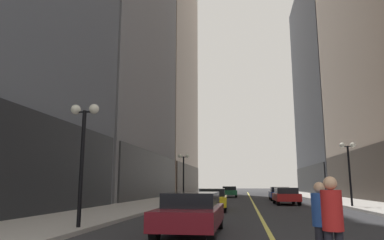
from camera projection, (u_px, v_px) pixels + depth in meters
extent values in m
plane|color=#2D2D30|center=(251.00, 199.00, 37.13)|extent=(200.00, 200.00, 0.00)
cube|color=#ADA8A0|center=(175.00, 198.00, 38.30)|extent=(4.50, 78.00, 0.15)
cube|color=#ADA8A0|center=(333.00, 199.00, 35.99)|extent=(4.50, 78.00, 0.15)
cube|color=#E5D64C|center=(251.00, 199.00, 37.14)|extent=(0.16, 70.00, 0.01)
cube|color=#212327|center=(22.00, 164.00, 15.70)|extent=(0.50, 20.90, 5.00)
cube|color=#2C2C2E|center=(153.00, 176.00, 38.58)|extent=(0.50, 22.80, 5.00)
cube|color=#332A23|center=(188.00, 179.00, 63.41)|extent=(0.50, 24.70, 5.00)
cube|color=#332A23|center=(356.00, 175.00, 35.61)|extent=(0.50, 22.80, 5.00)
cube|color=#4C515B|center=(342.00, 83.00, 62.57)|extent=(13.33, 26.00, 38.85)
cube|color=black|center=(310.00, 180.00, 60.41)|extent=(0.50, 24.70, 4.66)
cube|color=maroon|center=(191.00, 216.00, 11.26)|extent=(1.82, 4.69, 0.55)
cube|color=black|center=(192.00, 200.00, 11.58)|extent=(1.60, 2.63, 0.50)
cylinder|color=black|center=(211.00, 232.00, 9.51)|extent=(0.22, 0.64, 0.64)
cylinder|color=black|center=(155.00, 231.00, 9.73)|extent=(0.22, 0.64, 0.64)
cylinder|color=black|center=(220.00, 220.00, 12.70)|extent=(0.22, 0.64, 0.64)
cylinder|color=black|center=(177.00, 219.00, 12.92)|extent=(0.22, 0.64, 0.64)
cube|color=yellow|center=(213.00, 201.00, 21.47)|extent=(1.90, 4.66, 0.55)
cube|color=black|center=(213.00, 193.00, 21.78)|extent=(1.61, 2.63, 0.50)
cylinder|color=black|center=(224.00, 207.00, 19.78)|extent=(0.25, 0.65, 0.64)
cylinder|color=black|center=(199.00, 207.00, 19.92)|extent=(0.25, 0.65, 0.64)
cylinder|color=black|center=(225.00, 204.00, 22.92)|extent=(0.25, 0.65, 0.64)
cylinder|color=black|center=(203.00, 204.00, 23.07)|extent=(0.25, 0.65, 0.64)
cube|color=#B21919|center=(286.00, 197.00, 27.81)|extent=(1.86, 4.16, 0.55)
cube|color=black|center=(286.00, 191.00, 27.69)|extent=(1.61, 2.34, 0.50)
cylinder|color=black|center=(274.00, 200.00, 29.27)|extent=(0.23, 0.64, 0.64)
cylinder|color=black|center=(293.00, 200.00, 29.07)|extent=(0.23, 0.64, 0.64)
cylinder|color=black|center=(278.00, 201.00, 26.44)|extent=(0.23, 0.64, 0.64)
cylinder|color=black|center=(299.00, 201.00, 26.25)|extent=(0.23, 0.64, 0.64)
cube|color=navy|center=(279.00, 194.00, 34.76)|extent=(2.00, 4.36, 0.55)
cube|color=black|center=(279.00, 190.00, 34.64)|extent=(1.74, 2.45, 0.50)
cylinder|color=black|center=(270.00, 197.00, 36.32)|extent=(0.23, 0.64, 0.64)
cylinder|color=black|center=(287.00, 197.00, 36.05)|extent=(0.23, 0.64, 0.64)
cylinder|color=black|center=(272.00, 198.00, 33.38)|extent=(0.23, 0.64, 0.64)
cylinder|color=black|center=(290.00, 198.00, 33.11)|extent=(0.23, 0.64, 0.64)
cube|color=#196038|center=(230.00, 192.00, 43.79)|extent=(1.98, 4.42, 0.55)
cube|color=black|center=(229.00, 188.00, 44.09)|extent=(1.71, 2.49, 0.50)
cylinder|color=black|center=(236.00, 195.00, 42.16)|extent=(0.24, 0.65, 0.64)
cylinder|color=black|center=(223.00, 195.00, 42.34)|extent=(0.24, 0.65, 0.64)
cylinder|color=black|center=(236.00, 194.00, 45.15)|extent=(0.24, 0.65, 0.64)
cylinder|color=black|center=(223.00, 194.00, 45.33)|extent=(0.24, 0.65, 0.64)
cylinder|color=#B21E1E|center=(332.00, 210.00, 5.81)|extent=(0.35, 0.35, 0.66)
sphere|color=tan|center=(330.00, 183.00, 5.89)|extent=(0.23, 0.23, 0.23)
cylinder|color=#234799|center=(321.00, 210.00, 6.77)|extent=(0.46, 0.46, 0.63)
sphere|color=tan|center=(319.00, 187.00, 6.84)|extent=(0.21, 0.21, 0.21)
cylinder|color=black|center=(82.00, 169.00, 12.26)|extent=(0.14, 0.14, 4.20)
cylinder|color=black|center=(85.00, 112.00, 12.63)|extent=(0.80, 0.06, 0.06)
sphere|color=white|center=(76.00, 110.00, 12.70)|extent=(0.36, 0.36, 0.36)
sphere|color=white|center=(94.00, 109.00, 12.60)|extent=(0.36, 0.36, 0.36)
cylinder|color=black|center=(184.00, 179.00, 33.22)|extent=(0.14, 0.14, 4.20)
cylinder|color=black|center=(184.00, 157.00, 33.59)|extent=(0.80, 0.06, 0.06)
sphere|color=white|center=(180.00, 156.00, 33.66)|extent=(0.36, 0.36, 0.36)
sphere|color=white|center=(187.00, 156.00, 33.56)|extent=(0.36, 0.36, 0.36)
cylinder|color=black|center=(350.00, 177.00, 23.85)|extent=(0.14, 0.14, 4.20)
cylinder|color=black|center=(348.00, 147.00, 24.22)|extent=(0.80, 0.06, 0.06)
sphere|color=white|center=(342.00, 145.00, 24.29)|extent=(0.36, 0.36, 0.36)
sphere|color=white|center=(353.00, 145.00, 24.19)|extent=(0.36, 0.36, 0.36)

